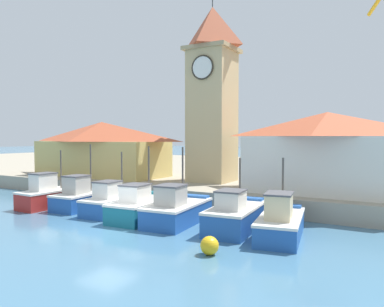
% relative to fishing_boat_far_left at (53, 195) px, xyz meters
% --- Properties ---
extents(ground_plane, '(300.00, 300.00, 0.00)m').
position_rel_fishing_boat_far_left_xyz_m(ground_plane, '(7.62, -3.03, -0.78)').
color(ground_plane, teal).
extents(quay_wharf, '(120.00, 40.00, 1.16)m').
position_rel_fishing_boat_far_left_xyz_m(quay_wharf, '(7.62, 23.86, -0.20)').
color(quay_wharf, '#9E937F').
rests_on(quay_wharf, ground).
extents(fishing_boat_far_left, '(1.96, 4.91, 3.77)m').
position_rel_fishing_boat_far_left_xyz_m(fishing_boat_far_left, '(0.00, 0.00, 0.00)').
color(fishing_boat_far_left, '#AD2823').
rests_on(fishing_boat_far_left, ground).
extents(fishing_boat_left_outer, '(2.28, 4.70, 4.17)m').
position_rel_fishing_boat_far_left_xyz_m(fishing_boat_left_outer, '(2.26, 0.61, -0.05)').
color(fishing_boat_left_outer, '#2356A8').
rests_on(fishing_boat_left_outer, ground).
extents(fishing_boat_left_inner, '(2.26, 4.88, 3.74)m').
position_rel_fishing_boat_far_left_xyz_m(fishing_boat_left_inner, '(5.09, 0.45, -0.09)').
color(fishing_boat_left_inner, '#2356A8').
rests_on(fishing_boat_left_inner, ground).
extents(fishing_boat_mid_left, '(2.39, 4.88, 4.13)m').
position_rel_fishing_boat_far_left_xyz_m(fishing_boat_mid_left, '(7.62, -0.13, -0.06)').
color(fishing_boat_mid_left, '#196B7F').
rests_on(fishing_boat_mid_left, ground).
extents(fishing_boat_center, '(2.57, 4.93, 4.11)m').
position_rel_fishing_boat_far_left_xyz_m(fishing_boat_center, '(9.87, -0.03, -0.04)').
color(fishing_boat_center, '#2356A8').
rests_on(fishing_boat_center, ground).
extents(fishing_boat_mid_right, '(2.42, 4.91, 3.61)m').
position_rel_fishing_boat_far_left_xyz_m(fishing_boat_mid_right, '(13.19, 0.18, -0.03)').
color(fishing_boat_mid_right, '#2356A8').
rests_on(fishing_boat_mid_right, ground).
extents(fishing_boat_right_inner, '(2.68, 5.20, 3.68)m').
position_rel_fishing_boat_far_left_xyz_m(fishing_boat_right_inner, '(15.54, -0.02, -0.06)').
color(fishing_boat_right_inner, '#2356A8').
rests_on(fishing_boat_right_inner, ground).
extents(clock_tower, '(3.64, 3.64, 15.24)m').
position_rel_fishing_boat_far_left_xyz_m(clock_tower, '(7.21, 9.43, 7.62)').
color(clock_tower, tan).
rests_on(clock_tower, quay_wharf).
extents(warehouse_left, '(12.28, 5.58, 4.86)m').
position_rel_fishing_boat_far_left_xyz_m(warehouse_left, '(-3.42, 8.31, 2.87)').
color(warehouse_left, tan).
rests_on(warehouse_left, quay_wharf).
extents(warehouse_right, '(9.74, 6.86, 5.12)m').
position_rel_fishing_boat_far_left_xyz_m(warehouse_right, '(16.08, 8.30, 3.00)').
color(warehouse_right, silver).
rests_on(warehouse_right, quay_wharf).
extents(mooring_buoy, '(0.75, 0.75, 0.75)m').
position_rel_fishing_boat_far_left_xyz_m(mooring_buoy, '(13.85, -3.98, -0.40)').
color(mooring_buoy, gold).
rests_on(mooring_buoy, ground).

